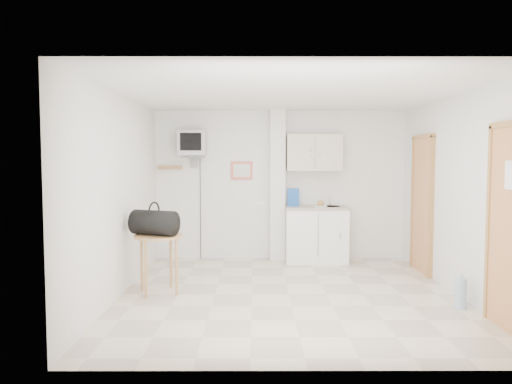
{
  "coord_description": "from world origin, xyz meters",
  "views": [
    {
      "loc": [
        -0.43,
        -6.16,
        1.72
      ],
      "look_at": [
        -0.41,
        0.6,
        1.25
      ],
      "focal_mm": 35.0,
      "sensor_mm": 36.0,
      "label": 1
    }
  ],
  "objects_px": {
    "crt_television": "(192,144)",
    "round_table": "(159,243)",
    "water_bottle": "(461,293)",
    "duffel_bag": "(154,222)"
  },
  "relations": [
    {
      "from": "crt_television",
      "to": "round_table",
      "type": "relative_size",
      "value": 2.91
    },
    {
      "from": "water_bottle",
      "to": "crt_television",
      "type": "bearing_deg",
      "value": 142.18
    },
    {
      "from": "duffel_bag",
      "to": "water_bottle",
      "type": "xyz_separation_m",
      "value": [
        3.61,
        -0.67,
        -0.72
      ]
    },
    {
      "from": "round_table",
      "to": "water_bottle",
      "type": "bearing_deg",
      "value": -10.92
    },
    {
      "from": "round_table",
      "to": "water_bottle",
      "type": "distance_m",
      "value": 3.66
    },
    {
      "from": "duffel_bag",
      "to": "water_bottle",
      "type": "height_order",
      "value": "duffel_bag"
    },
    {
      "from": "round_table",
      "to": "water_bottle",
      "type": "xyz_separation_m",
      "value": [
        3.57,
        -0.69,
        -0.45
      ]
    },
    {
      "from": "duffel_bag",
      "to": "round_table",
      "type": "bearing_deg",
      "value": 47.31
    },
    {
      "from": "crt_television",
      "to": "duffel_bag",
      "type": "relative_size",
      "value": 3.3
    },
    {
      "from": "crt_television",
      "to": "water_bottle",
      "type": "xyz_separation_m",
      "value": [
        3.37,
        -2.61,
        -1.76
      ]
    }
  ]
}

